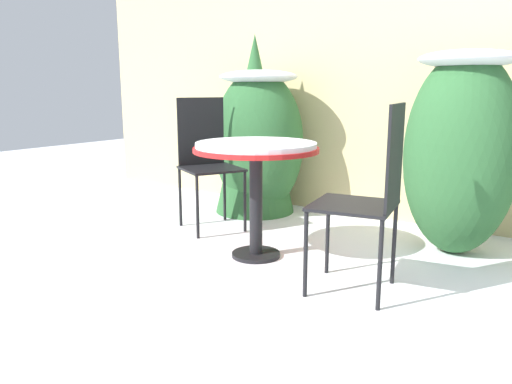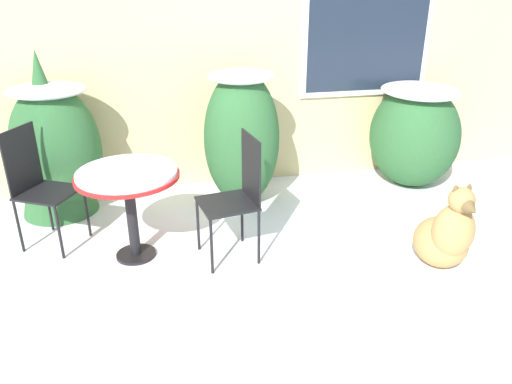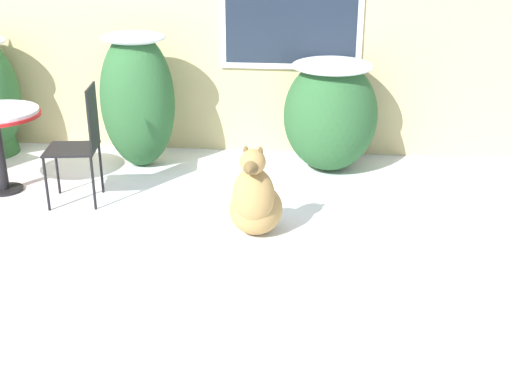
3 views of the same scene
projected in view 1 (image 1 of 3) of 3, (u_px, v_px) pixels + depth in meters
The scene contains 8 objects.
ground_plane at pixel (351, 341), 2.26m from camera, with size 16.00×16.00×0.00m, color white.
house_wall at pixel (494, 50), 3.69m from camera, with size 8.00×0.10×2.77m.
shrub_left at pixel (258, 139), 4.48m from camera, with size 0.84×0.73×1.28m.
shrub_middle at pixel (461, 149), 3.34m from camera, with size 0.75×0.69×1.37m.
evergreen_bush at pixel (255, 125), 4.49m from camera, with size 0.72×0.72×1.59m.
patio_table at pixel (256, 160), 3.27m from camera, with size 0.83×0.83×0.78m.
patio_chair_near_table at pixel (207, 157), 4.03m from camera, with size 0.59×0.59×1.05m.
patio_chair_far_side at pixel (370, 192), 2.69m from camera, with size 0.50×0.50×1.05m.
Camera 1 is at (0.82, -1.95, 1.13)m, focal length 35.00 mm.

